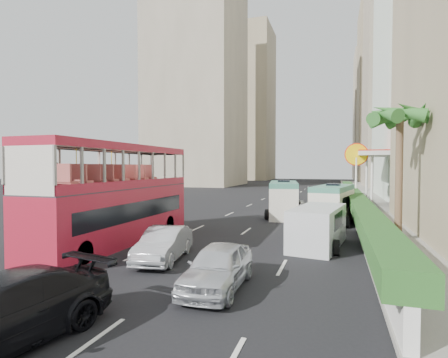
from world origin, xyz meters
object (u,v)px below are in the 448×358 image
at_px(minibus_far, 333,204).
at_px(van_asset, 289,216).
at_px(minibus_near, 284,199).
at_px(panel_van_far, 333,198).
at_px(car_silver_lane_b, 218,288).
at_px(double_decker_bus, 118,194).
at_px(palm_tree, 399,177).
at_px(car_silver_lane_a, 164,260).
at_px(shell_station, 391,178).
at_px(panel_van_near, 318,227).

bearing_deg(minibus_far, van_asset, 154.64).
height_order(minibus_near, panel_van_far, minibus_near).
relative_size(car_silver_lane_b, panel_van_far, 0.82).
bearing_deg(minibus_far, double_decker_bus, -125.49).
xyz_separation_m(van_asset, panel_van_far, (3.30, 6.25, 1.02)).
xyz_separation_m(car_silver_lane_b, palm_tree, (6.63, 8.97, 3.38)).
bearing_deg(double_decker_bus, car_silver_lane_a, -31.92).
bearing_deg(palm_tree, van_asset, 127.76).
relative_size(car_silver_lane_a, shell_station, 0.52).
relative_size(panel_van_near, palm_tree, 0.76).
bearing_deg(van_asset, minibus_far, -38.34).
height_order(minibus_near, minibus_far, minibus_near).
bearing_deg(panel_van_far, double_decker_bus, -109.32).
relative_size(van_asset, palm_tree, 0.81).
xyz_separation_m(van_asset, minibus_far, (3.40, -2.51, 1.30)).
bearing_deg(van_asset, car_silver_lane_a, -104.18).
bearing_deg(van_asset, minibus_near, -123.27).
bearing_deg(car_silver_lane_b, panel_van_far, 80.70).
bearing_deg(double_decker_bus, van_asset, 60.18).
bearing_deg(minibus_far, minibus_near, 163.13).
distance_m(van_asset, minibus_far, 4.43).
bearing_deg(minibus_near, double_decker_bus, -127.96).
relative_size(car_silver_lane_b, panel_van_near, 0.85).
bearing_deg(panel_van_far, car_silver_lane_a, -97.32).
distance_m(panel_van_far, shell_station, 7.15).
distance_m(car_silver_lane_a, minibus_far, 14.20).
xyz_separation_m(minibus_far, shell_station, (5.41, 12.97, 1.45)).
bearing_deg(double_decker_bus, panel_van_far, 60.82).
xyz_separation_m(minibus_far, panel_van_far, (-0.10, 8.76, -0.28)).
xyz_separation_m(minibus_near, shell_station, (9.14, 10.99, 1.39)).
relative_size(van_asset, minibus_far, 0.88).
height_order(car_silver_lane_a, minibus_far, minibus_far).
distance_m(double_decker_bus, panel_van_near, 10.29).
relative_size(car_silver_lane_a, panel_van_near, 0.85).
bearing_deg(car_silver_lane_a, car_silver_lane_b, -46.59).
bearing_deg(car_silver_lane_a, minibus_near, 69.81).
xyz_separation_m(car_silver_lane_a, minibus_near, (2.94, 14.45, 1.36)).
bearing_deg(shell_station, panel_van_far, -142.61).
bearing_deg(panel_van_far, panel_van_near, -82.01).
height_order(panel_van_far, shell_station, shell_station).
distance_m(car_silver_lane_a, car_silver_lane_b, 4.12).
relative_size(double_decker_bus, panel_van_near, 2.26).
xyz_separation_m(van_asset, panel_van_near, (2.76, -10.42, 0.98)).
xyz_separation_m(car_silver_lane_b, van_asset, (0.01, 17.51, 0.00)).
bearing_deg(panel_van_far, shell_station, 47.25).
relative_size(minibus_near, minibus_far, 1.05).
xyz_separation_m(minibus_far, palm_tree, (3.21, -6.03, 2.08)).
height_order(car_silver_lane_b, palm_tree, palm_tree).
bearing_deg(double_decker_bus, car_silver_lane_b, -34.73).
bearing_deg(minibus_near, van_asset, 50.42).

